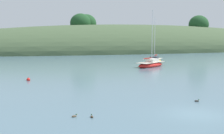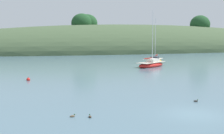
% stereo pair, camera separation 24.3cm
% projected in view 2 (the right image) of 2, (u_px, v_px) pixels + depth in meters
% --- Properties ---
extents(ground_plane, '(400.00, 400.00, 0.00)m').
position_uv_depth(ground_plane, '(194.00, 114.00, 20.59)').
color(ground_plane, slate).
extents(far_shoreline_hill, '(150.00, 36.00, 21.37)m').
position_uv_depth(far_shoreline_hill, '(135.00, 50.00, 100.67)').
color(far_shoreline_hill, '#425638').
rests_on(far_shoreline_hill, ground).
extents(sailboat_teal_outer, '(6.81, 5.53, 9.96)m').
position_uv_depth(sailboat_teal_outer, '(151.00, 64.00, 50.83)').
color(sailboat_teal_outer, red).
rests_on(sailboat_teal_outer, ground).
extents(sailboat_navy_dinghy, '(5.43, 6.15, 9.01)m').
position_uv_depth(sailboat_navy_dinghy, '(155.00, 61.00, 58.06)').
color(sailboat_navy_dinghy, gold).
rests_on(sailboat_navy_dinghy, ground).
extents(mooring_buoy_channel, '(0.44, 0.44, 0.54)m').
position_uv_depth(mooring_buoy_channel, '(28.00, 80.00, 35.58)').
color(mooring_buoy_channel, red).
rests_on(mooring_buoy_channel, ground).
extents(duck_lone_left, '(0.42, 0.28, 0.24)m').
position_uv_depth(duck_lone_left, '(196.00, 101.00, 24.37)').
color(duck_lone_left, '#2D2823').
rests_on(duck_lone_left, ground).
extents(duck_lone_right, '(0.18, 0.42, 0.24)m').
position_uv_depth(duck_lone_right, '(90.00, 117.00, 19.75)').
color(duck_lone_right, '#473828').
rests_on(duck_lone_right, ground).
extents(duck_trailing, '(0.42, 0.25, 0.24)m').
position_uv_depth(duck_trailing, '(73.00, 116.00, 19.87)').
color(duck_trailing, brown).
rests_on(duck_trailing, ground).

